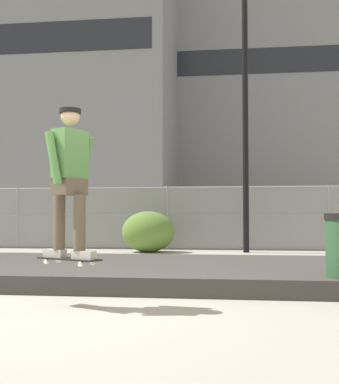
% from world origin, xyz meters
% --- Properties ---
extents(ground_plane, '(120.00, 120.00, 0.00)m').
position_xyz_m(ground_plane, '(0.00, 0.00, 0.00)').
color(ground_plane, '#9E998E').
extents(gravel_berm, '(13.15, 3.79, 0.24)m').
position_xyz_m(gravel_berm, '(0.00, 2.80, 0.12)').
color(gravel_berm, '#3D3A38').
rests_on(gravel_berm, ground_plane).
extents(skateboard, '(0.81, 0.53, 0.07)m').
position_xyz_m(skateboard, '(0.14, 0.18, 0.52)').
color(skateboard, black).
extents(skater, '(0.69, 0.62, 1.67)m').
position_xyz_m(skater, '(0.14, 0.18, 1.48)').
color(skater, '#B2ADA8').
rests_on(skater, skateboard).
extents(chain_fence, '(27.68, 0.06, 1.85)m').
position_xyz_m(chain_fence, '(0.00, 9.49, 0.93)').
color(chain_fence, gray).
rests_on(chain_fence, ground_plane).
extents(street_lamp, '(0.44, 0.44, 7.73)m').
position_xyz_m(street_lamp, '(2.27, 8.58, 4.73)').
color(street_lamp, black).
rests_on(street_lamp, ground_plane).
extents(parked_car_near, '(4.56, 2.27, 1.66)m').
position_xyz_m(parked_car_near, '(-4.50, 12.34, 0.84)').
color(parked_car_near, navy).
rests_on(parked_car_near, ground_plane).
extents(parked_car_mid, '(4.53, 2.22, 1.66)m').
position_xyz_m(parked_car_mid, '(1.51, 12.47, 0.84)').
color(parked_car_mid, silver).
rests_on(parked_car_mid, ground_plane).
extents(library_building, '(20.87, 11.16, 24.55)m').
position_xyz_m(library_building, '(-13.91, 38.65, 12.27)').
color(library_building, slate).
rests_on(library_building, ground_plane).
extents(office_block, '(30.86, 14.98, 25.45)m').
position_xyz_m(office_block, '(2.74, 50.81, 12.73)').
color(office_block, slate).
rests_on(office_block, ground_plane).
extents(shrub_left, '(1.44, 1.18, 1.11)m').
position_xyz_m(shrub_left, '(-0.36, 8.35, 0.56)').
color(shrub_left, '#567A33').
rests_on(shrub_left, ground_plane).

